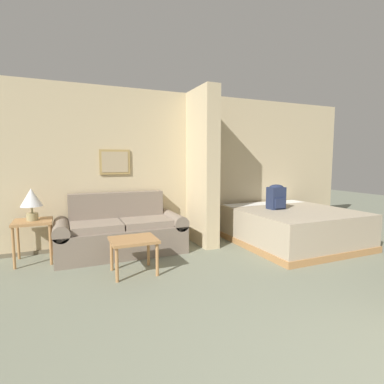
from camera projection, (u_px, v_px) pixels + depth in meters
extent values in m
cube|color=#CCB78E|center=(179.00, 167.00, 5.39)|extent=(7.43, 0.12, 2.60)
cube|color=#70644E|center=(180.00, 237.00, 5.46)|extent=(7.43, 0.02, 0.06)
cube|color=tan|center=(115.00, 162.00, 4.86)|extent=(0.49, 0.02, 0.40)
cube|color=tan|center=(115.00, 162.00, 4.85)|extent=(0.42, 0.01, 0.33)
cube|color=#CCB78E|center=(202.00, 168.00, 5.05)|extent=(0.24, 0.84, 2.60)
cube|color=gray|center=(122.00, 240.00, 4.58)|extent=(1.48, 0.84, 0.42)
cube|color=gray|center=(117.00, 208.00, 4.83)|extent=(1.48, 0.20, 0.49)
cube|color=gray|center=(62.00, 246.00, 4.25)|extent=(0.21, 0.84, 0.42)
cylinder|color=gray|center=(61.00, 229.00, 4.23)|extent=(0.23, 0.84, 0.23)
cube|color=gray|center=(173.00, 235.00, 4.92)|extent=(0.21, 0.84, 0.42)
cylinder|color=gray|center=(173.00, 219.00, 4.89)|extent=(0.23, 0.84, 0.23)
cube|color=gray|center=(96.00, 226.00, 4.37)|extent=(0.72, 0.60, 0.10)
cube|color=gray|center=(146.00, 222.00, 4.66)|extent=(0.72, 0.60, 0.10)
cube|color=#B27F4C|center=(133.00, 240.00, 3.75)|extent=(0.57, 0.49, 0.04)
cylinder|color=#B27F4C|center=(117.00, 265.00, 3.49)|extent=(0.04, 0.04, 0.41)
cylinder|color=#B27F4C|center=(157.00, 260.00, 3.69)|extent=(0.04, 0.04, 0.41)
cylinder|color=#B27F4C|center=(112.00, 255.00, 3.87)|extent=(0.04, 0.04, 0.41)
cylinder|color=#B27F4C|center=(148.00, 250.00, 4.06)|extent=(0.04, 0.04, 0.41)
cube|color=#B27F4C|center=(33.00, 222.00, 4.16)|extent=(0.50, 0.50, 0.04)
cylinder|color=#B27F4C|center=(14.00, 248.00, 3.90)|extent=(0.04, 0.04, 0.56)
cylinder|color=#B27F4C|center=(51.00, 245.00, 4.08)|extent=(0.04, 0.04, 0.56)
cylinder|color=#B27F4C|center=(18.00, 240.00, 4.30)|extent=(0.04, 0.04, 0.56)
cylinder|color=#B27F4C|center=(52.00, 237.00, 4.48)|extent=(0.04, 0.04, 0.56)
cylinder|color=tan|center=(32.00, 217.00, 4.15)|extent=(0.15, 0.15, 0.10)
cylinder|color=tan|center=(32.00, 210.00, 4.14)|extent=(0.02, 0.02, 0.10)
cone|color=silver|center=(31.00, 197.00, 4.12)|extent=(0.29, 0.29, 0.25)
cube|color=#B27F4C|center=(291.00, 240.00, 5.16)|extent=(1.83, 1.98, 0.10)
cube|color=tan|center=(292.00, 223.00, 5.13)|extent=(1.79, 1.94, 0.49)
cube|color=white|center=(265.00, 206.00, 5.79)|extent=(1.67, 0.36, 0.10)
cube|color=#232D4C|center=(276.00, 198.00, 5.11)|extent=(0.28, 0.19, 0.37)
cube|color=#232D4C|center=(280.00, 203.00, 5.01)|extent=(0.21, 0.03, 0.16)
ellipsoid|color=#232D4C|center=(276.00, 187.00, 5.09)|extent=(0.26, 0.18, 0.09)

